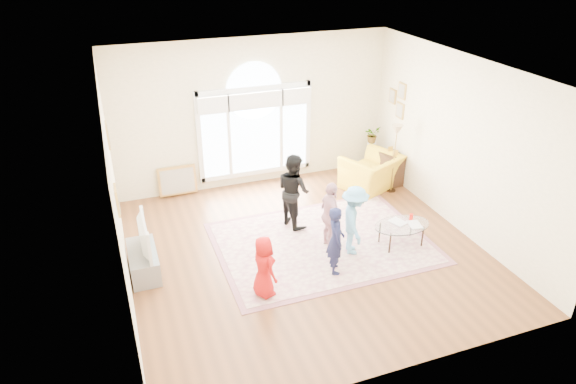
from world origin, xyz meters
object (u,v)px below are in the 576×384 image
object	(u,v)px
tv_console	(144,262)
armchair	(371,172)
television	(140,236)
area_rug	(322,243)
coffee_table	(402,226)

from	to	relation	value
tv_console	armchair	distance (m)	5.25
tv_console	television	distance (m)	0.50
armchair	tv_console	bearing A→B (deg)	-6.88
television	armchair	distance (m)	5.25
tv_console	armchair	size ratio (longest dim) A/B	0.87
tv_console	television	size ratio (longest dim) A/B	1.01
area_rug	tv_console	xyz separation A→B (m)	(-3.13, 0.20, 0.20)
tv_console	television	xyz separation A→B (m)	(0.01, -0.00, 0.50)
television	armchair	world-z (taller)	television
coffee_table	armchair	distance (m)	2.33
area_rug	television	bearing A→B (deg)	176.40
coffee_table	armchair	bearing A→B (deg)	75.65
coffee_table	television	bearing A→B (deg)	171.31
area_rug	coffee_table	bearing A→B (deg)	-21.84
television	coffee_table	distance (m)	4.49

